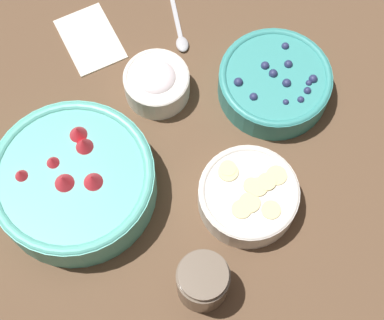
{
  "coord_description": "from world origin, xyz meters",
  "views": [
    {
      "loc": [
        0.43,
        0.02,
        0.97
      ],
      "look_at": [
        0.03,
        0.01,
        0.04
      ],
      "focal_mm": 60.0,
      "sensor_mm": 36.0,
      "label": 1
    }
  ],
  "objects_px": {
    "bowl_blueberries": "(275,82)",
    "bowl_bananas": "(248,195)",
    "bowl_strawberries": "(74,181)",
    "bowl_cream": "(157,82)",
    "jar_chocolate": "(203,282)"
  },
  "relations": [
    {
      "from": "bowl_strawberries",
      "to": "bowl_cream",
      "type": "xyz_separation_m",
      "value": [
        -0.18,
        0.12,
        -0.01
      ]
    },
    {
      "from": "bowl_blueberries",
      "to": "jar_chocolate",
      "type": "xyz_separation_m",
      "value": [
        0.34,
        -0.12,
        0.01
      ]
    },
    {
      "from": "bowl_strawberries",
      "to": "bowl_cream",
      "type": "bearing_deg",
      "value": 147.05
    },
    {
      "from": "bowl_bananas",
      "to": "jar_chocolate",
      "type": "bearing_deg",
      "value": -26.48
    },
    {
      "from": "bowl_blueberries",
      "to": "bowl_bananas",
      "type": "height_order",
      "value": "bowl_blueberries"
    },
    {
      "from": "bowl_strawberries",
      "to": "bowl_blueberries",
      "type": "distance_m",
      "value": 0.37
    },
    {
      "from": "bowl_bananas",
      "to": "bowl_cream",
      "type": "distance_m",
      "value": 0.25
    },
    {
      "from": "bowl_blueberries",
      "to": "jar_chocolate",
      "type": "bearing_deg",
      "value": -18.71
    },
    {
      "from": "bowl_cream",
      "to": "jar_chocolate",
      "type": "relative_size",
      "value": 1.3
    },
    {
      "from": "jar_chocolate",
      "to": "bowl_cream",
      "type": "bearing_deg",
      "value": -166.23
    },
    {
      "from": "bowl_strawberries",
      "to": "bowl_bananas",
      "type": "bearing_deg",
      "value": 87.24
    },
    {
      "from": "bowl_bananas",
      "to": "jar_chocolate",
      "type": "xyz_separation_m",
      "value": [
        0.14,
        -0.07,
        0.01
      ]
    },
    {
      "from": "bowl_strawberries",
      "to": "bowl_blueberries",
      "type": "bearing_deg",
      "value": 120.84
    },
    {
      "from": "bowl_blueberries",
      "to": "bowl_bananas",
      "type": "distance_m",
      "value": 0.21
    },
    {
      "from": "bowl_cream",
      "to": "jar_chocolate",
      "type": "distance_m",
      "value": 0.35
    }
  ]
}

